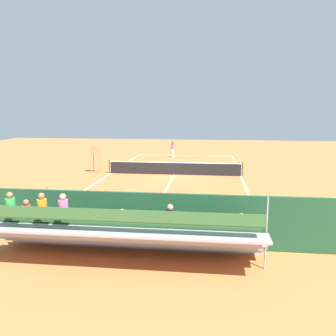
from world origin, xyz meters
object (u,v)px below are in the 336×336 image
Objects in this scene: equipment_bag at (177,236)px; tennis_racket at (167,156)px; umpire_chair at (96,156)px; tennis_ball_near at (163,160)px; bleacher_stand at (123,233)px; line_judge at (46,208)px; tennis_net at (174,168)px; tennis_ball_far at (172,161)px; courtside_bench at (218,227)px; tennis_player at (173,147)px.

tennis_racket is at bearing -81.92° from equipment_bag.
umpire_chair is 8.62m from tennis_ball_near.
bleacher_stand is at bearing 93.87° from tennis_racket.
tennis_ball_near is 20.73m from line_judge.
equipment_bag is at bearing 96.40° from tennis_net.
equipment_bag is 23.58m from tennis_racket.
tennis_ball_near is (1.79, -22.80, -0.92)m from bleacher_stand.
line_judge is at bearing -2.24° from equipment_bag.
tennis_ball_near is (0.08, 2.52, 0.02)m from tennis_racket.
tennis_ball_far is at bearing -83.03° from equipment_bag.
tennis_ball_far is at bearing -78.62° from courtside_bench.
courtside_bench reaches higher than equipment_bag.
tennis_ball_far is at bearing -87.81° from bleacher_stand.
line_judge is (2.06, 23.13, 1.00)m from tennis_racket.
umpire_chair reaches higher than line_judge.
tennis_net reaches higher than tennis_ball_near.
umpire_chair is at bearing -0.61° from tennis_net.
equipment_bag is at bearing 96.65° from tennis_player.
tennis_player is 1.20m from tennis_racket.
bleacher_stand is 22.89m from tennis_ball_near.
equipment_bag is at bearing 4.72° from courtside_bench.
umpire_chair is 15.55m from equipment_bag.
tennis_ball_near is (4.95, -20.70, -0.53)m from courtside_bench.
equipment_bag reaches higher than tennis_ball_far.
bleacher_stand is at bearing 89.63° from tennis_net.
equipment_bag is 20.13m from tennis_ball_far.
tennis_racket is 8.64× the size of tennis_ball_near.
tennis_net is 13.49m from equipment_bag.
bleacher_stand is 10.07× the size of equipment_bag.
line_judge is at bearing 73.64° from tennis_net.
line_judge is at bearing -30.05° from bleacher_stand.
tennis_net is 6.25m from umpire_chair.
umpire_chair is 3.75× the size of tennis_racket.
tennis_racket is 3.48m from tennis_ball_far.
tennis_ball_far is at bearing 94.64° from tennis_player.
courtside_bench reaches higher than tennis_racket.
tennis_ball_near is at bearing -80.74° from equipment_bag.
tennis_player is 23.04m from line_judge.
bleacher_stand reaches higher than tennis_racket.
tennis_player is at bearing -117.48° from umpire_chair.
umpire_chair reaches higher than tennis_racket.
bleacher_stand is at bearing 33.66° from courtside_bench.
tennis_net is 11.44× the size of equipment_bag.
line_judge is at bearing 84.91° from tennis_racket.
tennis_player is at bearing -87.51° from bleacher_stand.
courtside_bench is 2.00× the size of equipment_bag.
umpire_chair is (6.10, -15.44, 0.36)m from bleacher_stand.
tennis_ball_far is (2.44, -19.98, -0.15)m from equipment_bag.
equipment_bag is (-7.70, 13.47, -1.13)m from umpire_chair.
tennis_player is (4.25, -22.97, 0.46)m from courtside_bench.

